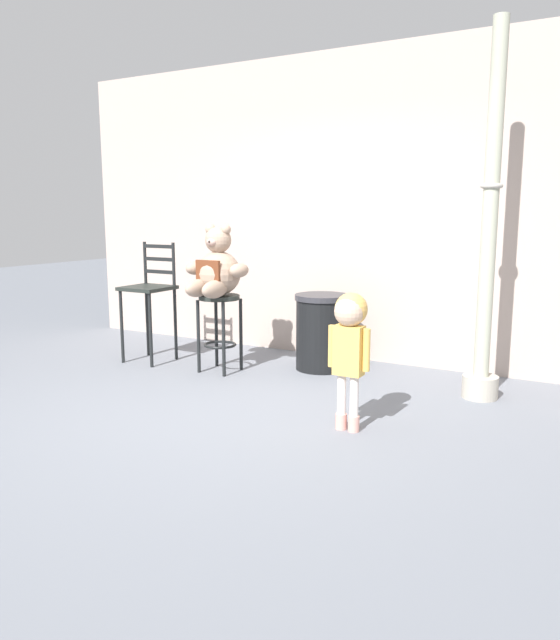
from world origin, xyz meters
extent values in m
plane|color=slate|center=(0.00, 0.00, 0.00)|extent=(24.00, 24.00, 0.00)
cube|color=#B6A194|center=(0.00, 2.29, 1.51)|extent=(6.32, 0.30, 3.01)
cylinder|color=#222723|center=(-0.66, 1.06, 0.70)|extent=(0.38, 0.38, 0.04)
cylinder|color=black|center=(-0.80, 0.92, 0.34)|extent=(0.03, 0.03, 0.68)
cylinder|color=black|center=(-0.52, 0.92, 0.34)|extent=(0.03, 0.03, 0.68)
cylinder|color=black|center=(-0.80, 1.20, 0.34)|extent=(0.03, 0.03, 0.68)
cylinder|color=black|center=(-0.52, 1.20, 0.34)|extent=(0.03, 0.03, 0.68)
torus|color=black|center=(-0.66, 1.06, 0.25)|extent=(0.31, 0.31, 0.02)
sphere|color=tan|center=(-0.66, 1.06, 0.92)|extent=(0.40, 0.40, 0.40)
cube|color=brown|center=(-0.66, 0.89, 0.93)|extent=(0.25, 0.03, 0.24)
sphere|color=tan|center=(-0.66, 1.06, 1.22)|extent=(0.24, 0.24, 0.24)
ellipsoid|color=tan|center=(-0.66, 0.96, 1.21)|extent=(0.10, 0.08, 0.07)
sphere|color=black|center=(-0.66, 0.93, 1.21)|extent=(0.03, 0.03, 0.03)
sphere|color=tan|center=(-0.74, 1.06, 1.32)|extent=(0.10, 0.10, 0.10)
sphere|color=tan|center=(-0.58, 1.06, 1.32)|extent=(0.10, 0.10, 0.10)
ellipsoid|color=tan|center=(-0.90, 1.03, 0.96)|extent=(0.14, 0.23, 0.13)
ellipsoid|color=tan|center=(-0.42, 1.03, 0.96)|extent=(0.14, 0.23, 0.13)
ellipsoid|color=tan|center=(-0.75, 0.87, 0.80)|extent=(0.14, 0.34, 0.16)
ellipsoid|color=tan|center=(-0.57, 0.87, 0.80)|extent=(0.14, 0.34, 0.16)
cylinder|color=#DE9E90|center=(0.97, 0.18, 0.05)|extent=(0.08, 0.08, 0.11)
cylinder|color=silver|center=(0.97, 0.18, 0.25)|extent=(0.06, 0.06, 0.28)
cylinder|color=#DE9E90|center=(1.06, 0.18, 0.05)|extent=(0.08, 0.08, 0.11)
cylinder|color=silver|center=(1.06, 0.18, 0.25)|extent=(0.06, 0.06, 0.28)
cube|color=#EAB854|center=(1.02, 0.18, 0.56)|extent=(0.20, 0.11, 0.34)
cylinder|color=#EAB854|center=(0.89, 0.18, 0.58)|extent=(0.05, 0.05, 0.29)
cylinder|color=#EAB854|center=(1.14, 0.18, 0.58)|extent=(0.05, 0.05, 0.29)
sphere|color=#D8B293|center=(1.02, 0.18, 0.83)|extent=(0.21, 0.21, 0.21)
sphere|color=#E9B257|center=(1.02, 0.21, 0.84)|extent=(0.22, 0.22, 0.22)
cylinder|color=black|center=(0.13, 1.60, 0.33)|extent=(0.48, 0.48, 0.66)
cylinder|color=#2D2D33|center=(0.13, 1.60, 0.69)|extent=(0.51, 0.51, 0.05)
cylinder|color=#ACA496|center=(1.64, 1.40, 0.09)|extent=(0.28, 0.28, 0.18)
cylinder|color=#ADAF98|center=(1.64, 1.40, 1.53)|extent=(0.12, 0.12, 2.71)
torus|color=#ADA89E|center=(1.64, 1.40, 1.67)|extent=(0.17, 0.17, 0.04)
cube|color=#222723|center=(-1.50, 1.03, 0.74)|extent=(0.44, 0.44, 0.03)
cylinder|color=black|center=(-1.69, 0.85, 0.36)|extent=(0.03, 0.03, 0.72)
cylinder|color=black|center=(-1.32, 0.85, 0.36)|extent=(0.03, 0.03, 0.72)
cylinder|color=black|center=(-1.69, 1.22, 0.36)|extent=(0.03, 0.03, 0.72)
cylinder|color=black|center=(-1.32, 1.22, 0.36)|extent=(0.03, 0.03, 0.72)
cylinder|color=black|center=(-1.69, 1.22, 0.96)|extent=(0.03, 0.03, 0.42)
cylinder|color=black|center=(-1.32, 1.22, 0.96)|extent=(0.03, 0.03, 0.42)
cube|color=black|center=(-1.50, 1.22, 0.88)|extent=(0.37, 0.02, 0.04)
cube|color=black|center=(-1.50, 1.22, 1.01)|extent=(0.37, 0.02, 0.04)
cube|color=black|center=(-1.50, 1.22, 1.13)|extent=(0.37, 0.02, 0.04)
camera|label=1|loc=(2.61, -3.54, 1.48)|focal=34.60mm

